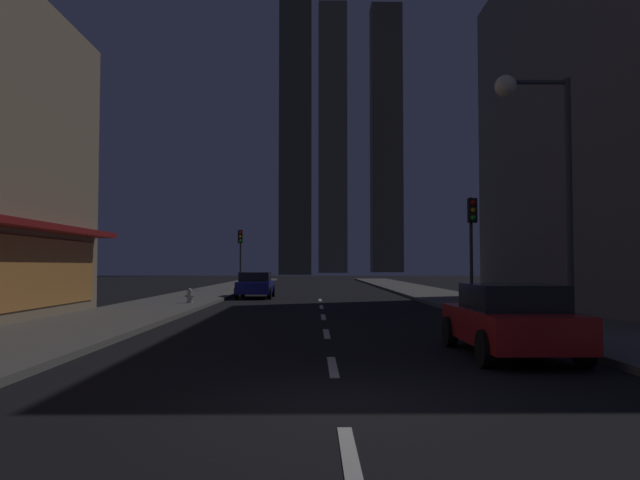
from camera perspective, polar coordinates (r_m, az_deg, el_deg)
The scene contains 13 objects.
ground_plane at distance 39.77m, azimuth -0.11°, elevation -5.13°, with size 78.00×136.00×0.10m, color black.
sidewalk_right at distance 40.44m, azimuth 9.89°, elevation -4.87°, with size 4.00×76.00×0.15m, color #605E59.
sidewalk_left at distance 40.32m, azimuth -10.15°, elevation -4.87°, with size 4.00×76.00×0.15m, color #605E59.
lane_marking_center at distance 18.82m, azimuth 0.45°, elevation -7.97°, with size 0.16×28.20×0.01m.
skyscraper_distant_tall at distance 125.96m, azimuth -2.30°, elevation 14.47°, with size 6.41×6.74×76.84m, color #4C4839.
skyscraper_distant_mid at distance 155.72m, azimuth 1.20°, elevation 9.64°, with size 7.19×5.72×68.75m, color #605B48.
skyscraper_distant_short at distance 170.33m, azimuth 6.28°, elevation 9.54°, with size 8.51×6.49×74.22m, color #4D493A.
car_parked_near at distance 12.80m, azimuth 17.49°, elevation -7.17°, with size 1.98×4.24×1.45m.
car_parked_far at distance 34.00m, azimuth -6.12°, elevation -4.24°, with size 1.98×4.24×1.45m.
fire_hydrant_far_left at distance 27.73m, azimuth -12.22°, elevation -5.20°, with size 0.42×0.30×0.65m.
traffic_light_near_right at distance 22.92m, azimuth 14.17°, elevation 1.07°, with size 0.32×0.48×4.20m.
traffic_light_far_left at distance 42.73m, azimuth -7.54°, elevation -0.57°, with size 0.32×0.48×4.20m.
street_lamp_right at distance 16.64m, azimuth 19.78°, elevation 8.96°, with size 1.96×0.56×6.58m.
Camera 1 is at (-0.35, -7.72, 1.82)m, focal length 33.86 mm.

